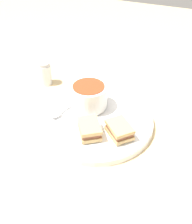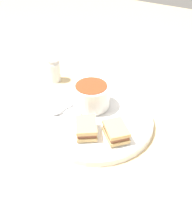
# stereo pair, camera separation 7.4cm
# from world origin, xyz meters

# --- Properties ---
(ground_plane) EXTENTS (2.40, 2.40, 0.00)m
(ground_plane) POSITION_xyz_m (0.00, 0.00, 0.00)
(ground_plane) COLOR #D1B27F
(plate) EXTENTS (0.33, 0.33, 0.02)m
(plate) POSITION_xyz_m (0.00, 0.00, 0.01)
(plate) COLOR white
(plate) RESTS_ON ground_plane
(soup_bowl) EXTENTS (0.11, 0.11, 0.07)m
(soup_bowl) POSITION_xyz_m (0.05, 0.04, 0.06)
(soup_bowl) COLOR white
(soup_bowl) RESTS_ON plate
(spoon) EXTENTS (0.11, 0.04, 0.01)m
(spoon) POSITION_xyz_m (-0.03, 0.11, 0.03)
(spoon) COLOR silver
(spoon) RESTS_ON plate
(sandwich_half_near) EXTENTS (0.09, 0.09, 0.03)m
(sandwich_half_near) POSITION_xyz_m (-0.07, -0.01, 0.04)
(sandwich_half_near) COLOR tan
(sandwich_half_near) RESTS_ON plate
(sandwich_half_far) EXTENTS (0.09, 0.09, 0.03)m
(sandwich_half_far) POSITION_xyz_m (-0.04, -0.08, 0.04)
(sandwich_half_far) COLOR tan
(sandwich_half_far) RESTS_ON plate
(salt_shaker) EXTENTS (0.04, 0.04, 0.08)m
(salt_shaker) POSITION_xyz_m (0.13, 0.25, 0.04)
(salt_shaker) COLOR silver
(salt_shaker) RESTS_ON ground_plane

